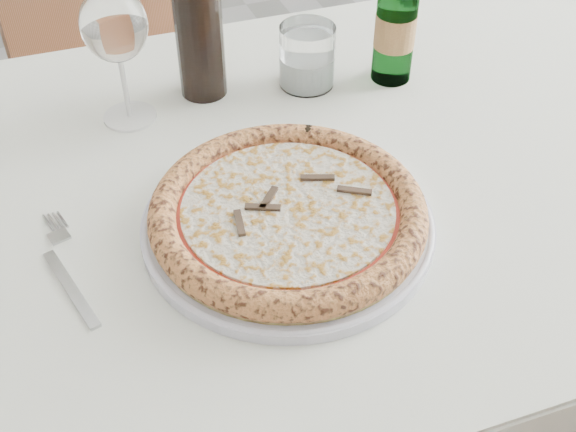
{
  "coord_description": "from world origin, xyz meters",
  "views": [
    {
      "loc": [
        -0.14,
        -0.92,
        1.33
      ],
      "look_at": [
        0.08,
        -0.36,
        0.78
      ],
      "focal_mm": 45.0,
      "sensor_mm": 36.0,
      "label": 1
    }
  ],
  "objects_px": {
    "pizza": "(288,212)",
    "chair_far": "(130,52)",
    "plate": "(288,223)",
    "beer_bottle": "(396,21)",
    "tumbler": "(307,60)",
    "wine_bottle": "(198,18)",
    "wine_glass": "(114,28)",
    "dining_table": "(260,233)"
  },
  "relations": [
    {
      "from": "pizza",
      "to": "beer_bottle",
      "type": "height_order",
      "value": "beer_bottle"
    },
    {
      "from": "chair_far",
      "to": "plate",
      "type": "bearing_deg",
      "value": -88.07
    },
    {
      "from": "dining_table",
      "to": "chair_far",
      "type": "relative_size",
      "value": 1.49
    },
    {
      "from": "tumbler",
      "to": "beer_bottle",
      "type": "bearing_deg",
      "value": -13.67
    },
    {
      "from": "dining_table",
      "to": "plate",
      "type": "xyz_separation_m",
      "value": [
        0.0,
        -0.1,
        0.1
      ]
    },
    {
      "from": "wine_glass",
      "to": "tumbler",
      "type": "xyz_separation_m",
      "value": [
        0.26,
        -0.01,
        -0.1
      ]
    },
    {
      "from": "tumbler",
      "to": "chair_far",
      "type": "bearing_deg",
      "value": 106.08
    },
    {
      "from": "chair_far",
      "to": "wine_glass",
      "type": "bearing_deg",
      "value": -99.02
    },
    {
      "from": "chair_far",
      "to": "beer_bottle",
      "type": "xyz_separation_m",
      "value": [
        0.29,
        -0.61,
        0.31
      ]
    },
    {
      "from": "tumbler",
      "to": "wine_bottle",
      "type": "distance_m",
      "value": 0.17
    },
    {
      "from": "pizza",
      "to": "wine_glass",
      "type": "bearing_deg",
      "value": 112.76
    },
    {
      "from": "wine_bottle",
      "to": "wine_glass",
      "type": "bearing_deg",
      "value": -166.97
    },
    {
      "from": "beer_bottle",
      "to": "wine_glass",
      "type": "bearing_deg",
      "value": 174.36
    },
    {
      "from": "dining_table",
      "to": "tumbler",
      "type": "relative_size",
      "value": 15.5
    },
    {
      "from": "pizza",
      "to": "wine_bottle",
      "type": "bearing_deg",
      "value": 91.12
    },
    {
      "from": "plate",
      "to": "pizza",
      "type": "relative_size",
      "value": 1.06
    },
    {
      "from": "tumbler",
      "to": "pizza",
      "type": "bearing_deg",
      "value": -116.52
    },
    {
      "from": "chair_far",
      "to": "pizza",
      "type": "xyz_separation_m",
      "value": [
        0.03,
        -0.86,
        0.25
      ]
    },
    {
      "from": "tumbler",
      "to": "wine_glass",
      "type": "bearing_deg",
      "value": 178.24
    },
    {
      "from": "wine_glass",
      "to": "beer_bottle",
      "type": "distance_m",
      "value": 0.39
    },
    {
      "from": "pizza",
      "to": "beer_bottle",
      "type": "bearing_deg",
      "value": 43.66
    },
    {
      "from": "dining_table",
      "to": "wine_bottle",
      "type": "relative_size",
      "value": 5.15
    },
    {
      "from": "tumbler",
      "to": "wine_bottle",
      "type": "height_order",
      "value": "wine_bottle"
    },
    {
      "from": "chair_far",
      "to": "tumbler",
      "type": "height_order",
      "value": "chair_far"
    },
    {
      "from": "pizza",
      "to": "chair_far",
      "type": "bearing_deg",
      "value": 91.93
    },
    {
      "from": "dining_table",
      "to": "tumbler",
      "type": "distance_m",
      "value": 0.26
    },
    {
      "from": "chair_far",
      "to": "beer_bottle",
      "type": "relative_size",
      "value": 4.14
    },
    {
      "from": "chair_far",
      "to": "beer_bottle",
      "type": "height_order",
      "value": "beer_bottle"
    },
    {
      "from": "dining_table",
      "to": "wine_bottle",
      "type": "bearing_deg",
      "value": 91.65
    },
    {
      "from": "wine_glass",
      "to": "beer_bottle",
      "type": "xyz_separation_m",
      "value": [
        0.38,
        -0.04,
        -0.05
      ]
    },
    {
      "from": "wine_glass",
      "to": "wine_bottle",
      "type": "xyz_separation_m",
      "value": [
        0.11,
        0.03,
        -0.02
      ]
    },
    {
      "from": "chair_far",
      "to": "pizza",
      "type": "height_order",
      "value": "chair_far"
    },
    {
      "from": "dining_table",
      "to": "wine_glass",
      "type": "xyz_separation_m",
      "value": [
        -0.12,
        0.19,
        0.23
      ]
    },
    {
      "from": "pizza",
      "to": "wine_glass",
      "type": "relative_size",
      "value": 1.66
    },
    {
      "from": "dining_table",
      "to": "beer_bottle",
      "type": "xyz_separation_m",
      "value": [
        0.26,
        0.15,
        0.18
      ]
    },
    {
      "from": "tumbler",
      "to": "wine_bottle",
      "type": "relative_size",
      "value": 0.33
    },
    {
      "from": "pizza",
      "to": "dining_table",
      "type": "bearing_deg",
      "value": 90.0
    },
    {
      "from": "wine_glass",
      "to": "wine_bottle",
      "type": "distance_m",
      "value": 0.12
    },
    {
      "from": "wine_glass",
      "to": "tumbler",
      "type": "relative_size",
      "value": 2.11
    },
    {
      "from": "dining_table",
      "to": "beer_bottle",
      "type": "distance_m",
      "value": 0.35
    },
    {
      "from": "tumbler",
      "to": "wine_bottle",
      "type": "xyz_separation_m",
      "value": [
        -0.15,
        0.03,
        0.08
      ]
    },
    {
      "from": "chair_far",
      "to": "wine_glass",
      "type": "xyz_separation_m",
      "value": [
        -0.09,
        -0.58,
        0.36
      ]
    }
  ]
}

